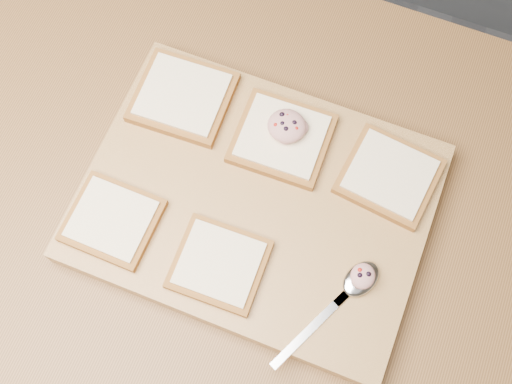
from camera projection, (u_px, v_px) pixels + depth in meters
ground at (257, 324)px, 1.70m from camera, size 4.00×4.00×0.00m
island_counter at (258, 290)px, 1.27m from camera, size 2.00×0.80×0.90m
cutting_board at (256, 203)px, 0.85m from camera, size 0.44×0.34×0.04m
bread_far_left at (183, 97)px, 0.87m from camera, size 0.13×0.12×0.02m
bread_far_center at (282, 138)px, 0.85m from camera, size 0.13×0.12×0.02m
bread_far_right at (389, 176)px, 0.83m from camera, size 0.13×0.12×0.02m
bread_near_left at (112, 220)px, 0.81m from camera, size 0.11×0.10×0.02m
bread_near_center at (219, 264)px, 0.79m from camera, size 0.11×0.10×0.02m
tuna_salad_dollop at (287, 126)px, 0.83m from camera, size 0.05×0.05×0.02m
spoon at (354, 286)px, 0.78m from camera, size 0.10×0.17×0.01m
spoon_salad at (363, 276)px, 0.77m from camera, size 0.03×0.03×0.02m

